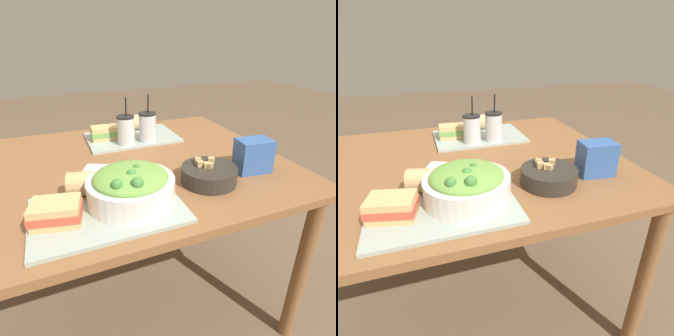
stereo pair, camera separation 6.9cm
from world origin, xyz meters
TOP-DOWN VIEW (x-y plane):
  - ground_plane at (0.00, 0.00)m, footprint 12.00×12.00m
  - dining_table at (0.00, 0.00)m, footprint 1.40×1.06m
  - tray_near at (-0.09, -0.33)m, footprint 0.45×0.30m
  - tray_far at (0.16, 0.28)m, footprint 0.45×0.30m
  - salad_bowl at (-0.01, -0.32)m, footprint 0.27×0.27m
  - soup_bowl at (0.28, -0.28)m, footprint 0.20×0.20m
  - sandwich_near at (-0.23, -0.34)m, footprint 0.15×0.13m
  - baguette_near at (-0.12, -0.22)m, footprint 0.16×0.11m
  - sandwich_far at (0.02, 0.29)m, footprint 0.13×0.10m
  - baguette_far at (0.21, 0.39)m, footprint 0.12×0.10m
  - drink_cup_dark at (0.11, 0.19)m, footprint 0.08×0.08m
  - drink_cup_red at (0.21, 0.19)m, footprint 0.08×0.08m
  - chip_bag at (0.48, -0.26)m, footprint 0.14×0.10m
  - napkin_folded at (-0.06, -0.02)m, footprint 0.15×0.13m

SIDE VIEW (x-z plane):
  - ground_plane at x=0.00m, z-range 0.00..0.00m
  - dining_table at x=0.00m, z-range 0.30..1.07m
  - napkin_folded at x=-0.06m, z-range 0.78..0.78m
  - tray_near at x=-0.09m, z-range 0.78..0.79m
  - tray_far at x=0.16m, z-range 0.78..0.79m
  - soup_bowl at x=0.28m, z-range 0.77..0.85m
  - sandwich_near at x=-0.23m, z-range 0.79..0.85m
  - sandwich_far at x=0.02m, z-range 0.79..0.85m
  - baguette_near at x=-0.12m, z-range 0.79..0.87m
  - baguette_far at x=0.21m, z-range 0.79..0.87m
  - chip_bag at x=0.48m, z-range 0.78..0.91m
  - salad_bowl at x=-0.01m, z-range 0.78..0.91m
  - drink_cup_dark at x=0.11m, z-range 0.74..0.96m
  - drink_cup_red at x=0.21m, z-range 0.74..0.97m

